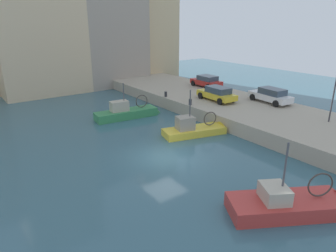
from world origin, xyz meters
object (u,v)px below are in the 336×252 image
fishing_boat_green (129,116)px  mooring_bollard_south (190,102)px  fishing_boat_red (293,210)px  fishing_boat_yellow (198,132)px  mooring_bollard_mid (166,94)px  parked_car_red (207,81)px  parked_car_yellow (217,93)px  parked_car_white (271,95)px  quay_streetlamp (336,81)px

fishing_boat_green → mooring_bollard_south: size_ratio=12.50×
fishing_boat_red → fishing_boat_green: bearing=86.6°
fishing_boat_yellow → mooring_bollard_south: bearing=57.8°
fishing_boat_green → fishing_boat_red: bearing=-93.4°
fishing_boat_yellow → mooring_bollard_mid: size_ratio=11.17×
fishing_boat_red → mooring_bollard_mid: size_ratio=11.87×
parked_car_red → parked_car_yellow: 6.58m
parked_car_red → parked_car_white: bearing=-90.2°
fishing_boat_green → quay_streetlamp: 17.87m
fishing_boat_yellow → parked_car_red: fishing_boat_yellow is taller
parked_car_white → parked_car_red: parked_car_white is taller
parked_car_yellow → parked_car_white: bearing=-45.3°
parked_car_white → mooring_bollard_mid: size_ratio=8.10×
fishing_boat_green → parked_car_red: fishing_boat_green is taller
fishing_boat_red → quay_streetlamp: 13.13m
fishing_boat_red → parked_car_red: size_ratio=1.63×
parked_car_yellow → mooring_bollard_mid: (-3.23, 4.32, -0.45)m
fishing_boat_yellow → fishing_boat_green: 7.70m
parked_car_red → fishing_boat_yellow: bearing=-135.9°
parked_car_white → mooring_bollard_south: (-6.88, 4.01, -0.46)m
quay_streetlamp → mooring_bollard_south: bearing=118.4°
parked_car_white → parked_car_yellow: size_ratio=1.01×
fishing_boat_yellow → parked_car_white: size_ratio=1.38×
parked_car_red → quay_streetlamp: (-1.26, -15.60, 2.55)m
fishing_boat_green → fishing_boat_red: fishing_boat_red is taller
fishing_boat_red → parked_car_white: (12.81, 10.85, 1.83)m
mooring_bollard_south → fishing_boat_green: bearing=145.3°
fishing_boat_red → parked_car_red: fishing_boat_red is taller
parked_car_red → parked_car_yellow: parked_car_yellow is taller
fishing_boat_yellow → parked_car_white: (9.39, -0.01, 1.78)m
fishing_boat_red → mooring_bollard_south: bearing=68.2°
parked_car_yellow → fishing_boat_red: bearing=-122.2°
fishing_boat_yellow → quay_streetlamp: 11.27m
parked_car_yellow → quay_streetlamp: bearing=-76.6°
parked_car_red → mooring_bollard_mid: 7.01m
fishing_boat_red → mooring_bollard_mid: fishing_boat_red is taller
fishing_boat_yellow → parked_car_yellow: size_ratio=1.40×
fishing_boat_green → mooring_bollard_mid: size_ratio=12.50×
mooring_bollard_mid → quay_streetlamp: size_ratio=0.11×
fishing_boat_red → quay_streetlamp: (11.58, 4.40, 4.36)m
fishing_boat_green → parked_car_yellow: (8.07, -3.67, 1.79)m
parked_car_white → parked_car_red: (0.03, 9.14, -0.03)m
parked_car_yellow → mooring_bollard_south: size_ratio=7.98×
fishing_boat_green → fishing_boat_red: (-1.09, -18.21, -0.03)m
fishing_boat_yellow → parked_car_red: size_ratio=1.53×
fishing_boat_yellow → mooring_bollard_south: 4.90m
parked_car_white → parked_car_red: bearing=89.8°
fishing_boat_yellow → parked_car_red: 13.23m
quay_streetlamp → mooring_bollard_mid: bearing=111.3°
fishing_boat_red → mooring_bollard_mid: 19.82m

